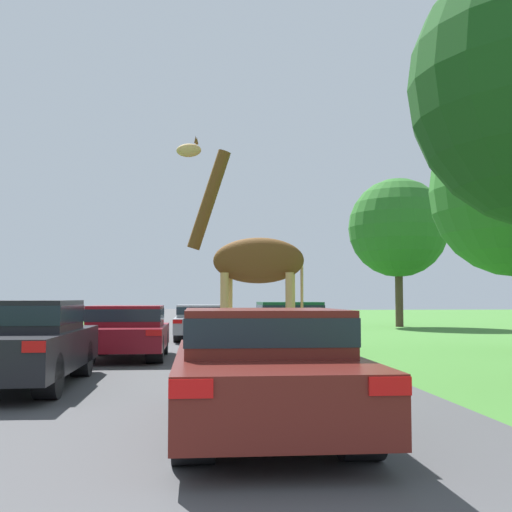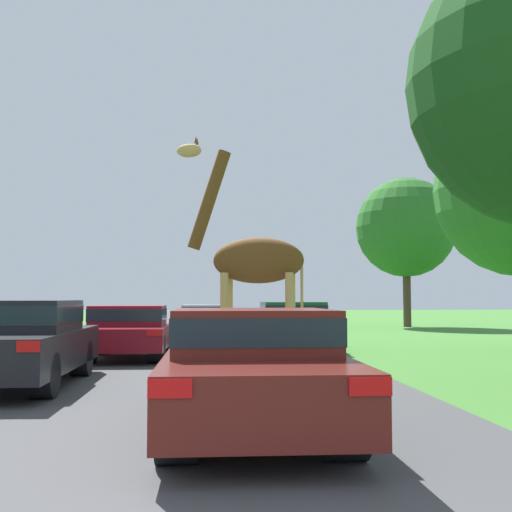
% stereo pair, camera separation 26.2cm
% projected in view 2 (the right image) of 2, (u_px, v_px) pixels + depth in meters
% --- Properties ---
extents(road, '(8.17, 120.00, 0.00)m').
position_uv_depth(road, '(196.00, 329.00, 31.30)').
color(road, '#424244').
rests_on(road, ground).
extents(giraffe_near_road, '(2.86, 1.08, 5.11)m').
position_uv_depth(giraffe_near_road, '(252.00, 262.00, 13.92)').
color(giraffe_near_road, tan).
rests_on(giraffe_near_road, ground).
extents(car_lead_maroon, '(1.96, 4.56, 1.40)m').
position_uv_depth(car_lead_maroon, '(252.00, 366.00, 7.37)').
color(car_lead_maroon, '#561914').
rests_on(car_lead_maroon, ground).
extents(car_queue_right, '(1.98, 4.36, 1.41)m').
position_uv_depth(car_queue_right, '(293.00, 324.00, 19.16)').
color(car_queue_right, '#144C28').
rests_on(car_queue_right, ground).
extents(car_queue_left, '(1.77, 4.77, 1.49)m').
position_uv_depth(car_queue_left, '(24.00, 340.00, 11.13)').
color(car_queue_left, black).
rests_on(car_queue_left, ground).
extents(car_far_ahead, '(1.73, 4.72, 1.27)m').
position_uv_depth(car_far_ahead, '(204.00, 320.00, 23.65)').
color(car_far_ahead, gray).
rests_on(car_far_ahead, ground).
extents(car_verge_right, '(1.99, 3.95, 1.33)m').
position_uv_depth(car_verge_right, '(128.00, 330.00, 16.19)').
color(car_verge_right, maroon).
rests_on(car_verge_right, ground).
extents(car_rear_follower, '(1.75, 3.96, 1.16)m').
position_uv_depth(car_rear_follower, '(122.00, 318.00, 28.35)').
color(car_rear_follower, navy).
rests_on(car_rear_follower, ground).
extents(tree_right_cluster, '(5.33, 5.33, 7.98)m').
position_uv_depth(tree_right_cluster, '(406.00, 228.00, 34.37)').
color(tree_right_cluster, '#4C3828').
rests_on(tree_right_cluster, ground).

